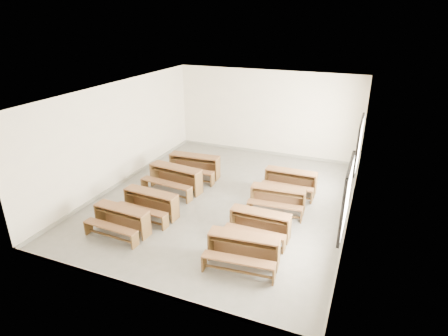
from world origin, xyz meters
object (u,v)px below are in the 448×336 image
at_px(desk_set_4, 243,248).
at_px(desk_set_0, 121,218).
at_px(desk_set_2, 175,177).
at_px(desk_set_6, 278,197).
at_px(desk_set_3, 194,164).
at_px(desk_set_5, 260,223).
at_px(desk_set_1, 150,202).
at_px(desk_set_7, 290,180).

bearing_deg(desk_set_4, desk_set_0, 173.22).
height_order(desk_set_0, desk_set_4, desk_set_4).
xyz_separation_m(desk_set_2, desk_set_6, (3.24, -0.05, -0.05)).
bearing_deg(desk_set_3, desk_set_4, -54.69).
height_order(desk_set_3, desk_set_6, desk_set_3).
relative_size(desk_set_0, desk_set_5, 1.03).
distance_m(desk_set_1, desk_set_3, 2.76).
relative_size(desk_set_1, desk_set_3, 0.91).
distance_m(desk_set_5, desk_set_7, 2.71).
xyz_separation_m(desk_set_1, desk_set_7, (3.15, 2.82, 0.00)).
bearing_deg(desk_set_6, desk_set_4, -95.67).
distance_m(desk_set_2, desk_set_4, 4.15).
xyz_separation_m(desk_set_0, desk_set_7, (3.37, 3.81, 0.02)).
distance_m(desk_set_2, desk_set_7, 3.52).
bearing_deg(desk_set_3, desk_set_7, -2.67).
height_order(desk_set_1, desk_set_7, desk_set_7).
bearing_deg(desk_set_4, desk_set_2, 134.21).
xyz_separation_m(desk_set_5, desk_set_7, (0.13, 2.71, 0.02)).
xyz_separation_m(desk_set_2, desk_set_5, (3.18, -1.51, -0.06)).
height_order(desk_set_2, desk_set_5, desk_set_2).
bearing_deg(desk_set_6, desk_set_1, -157.19).
bearing_deg(desk_set_0, desk_set_1, 81.13).
relative_size(desk_set_5, desk_set_7, 0.95).
xyz_separation_m(desk_set_0, desk_set_4, (3.23, -0.07, 0.02)).
distance_m(desk_set_1, desk_set_4, 3.20).
height_order(desk_set_1, desk_set_5, desk_set_1).
bearing_deg(desk_set_5, desk_set_4, -90.34).
xyz_separation_m(desk_set_3, desk_set_4, (3.09, -3.82, -0.03)).
height_order(desk_set_0, desk_set_2, desk_set_2).
relative_size(desk_set_2, desk_set_6, 1.16).
distance_m(desk_set_0, desk_set_6, 4.18).
relative_size(desk_set_4, desk_set_6, 1.05).
bearing_deg(desk_set_0, desk_set_2, 91.89).
xyz_separation_m(desk_set_2, desk_set_3, (0.09, 1.14, -0.01)).
relative_size(desk_set_1, desk_set_2, 0.88).
bearing_deg(desk_set_2, desk_set_0, -85.09).
bearing_deg(desk_set_6, desk_set_3, 155.17).
bearing_deg(desk_set_7, desk_set_6, -92.85).
height_order(desk_set_0, desk_set_1, desk_set_1).
bearing_deg(desk_set_5, desk_set_1, -177.87).
xyz_separation_m(desk_set_3, desk_set_7, (3.22, 0.05, -0.03)).
bearing_deg(desk_set_1, desk_set_3, 94.59).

